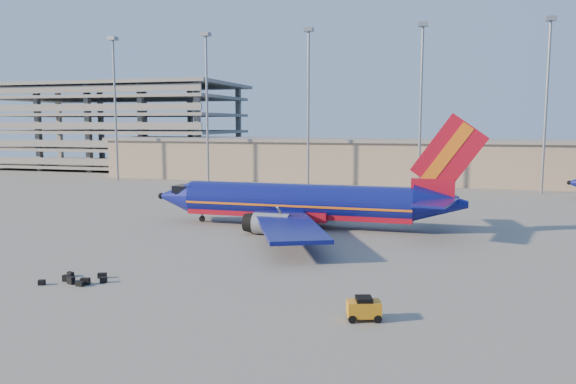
# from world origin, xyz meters

# --- Properties ---
(ground) EXTENTS (220.00, 220.00, 0.00)m
(ground) POSITION_xyz_m (0.00, 0.00, 0.00)
(ground) COLOR slate
(ground) RESTS_ON ground
(terminal_building) EXTENTS (122.00, 16.00, 8.50)m
(terminal_building) POSITION_xyz_m (10.00, 58.00, 4.32)
(terminal_building) COLOR gray
(terminal_building) RESTS_ON ground
(parking_garage) EXTENTS (62.00, 32.00, 21.40)m
(parking_garage) POSITION_xyz_m (-62.00, 74.05, 11.73)
(parking_garage) COLOR slate
(parking_garage) RESTS_ON ground
(light_mast_row) EXTENTS (101.60, 1.60, 28.65)m
(light_mast_row) POSITION_xyz_m (5.00, 46.00, 17.55)
(light_mast_row) COLOR gray
(light_mast_row) RESTS_ON ground
(aircraft_main) EXTENTS (37.46, 36.07, 12.69)m
(aircraft_main) POSITION_xyz_m (4.30, 5.87, 2.71)
(aircraft_main) COLOR navy
(aircraft_main) RESTS_ON ground
(baggage_tug) EXTENTS (2.26, 1.74, 1.43)m
(baggage_tug) POSITION_xyz_m (14.85, -22.42, 0.74)
(baggage_tug) COLOR orange
(baggage_tug) RESTS_ON ground
(luggage_pile) EXTENTS (4.55, 3.28, 0.53)m
(luggage_pile) POSITION_xyz_m (-6.49, -20.09, 0.22)
(luggage_pile) COLOR black
(luggage_pile) RESTS_ON ground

